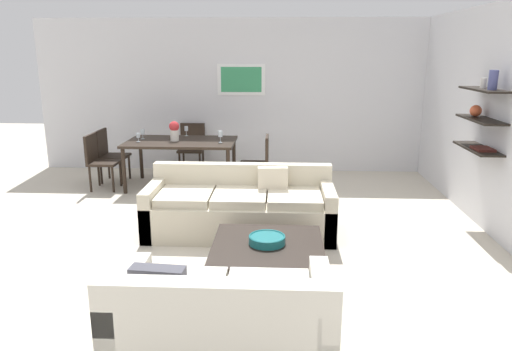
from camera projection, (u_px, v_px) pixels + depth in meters
ground_plane at (236, 243)px, 5.49m from camera, size 18.00×18.00×0.00m
back_wall_unit at (270, 96)px, 8.55m from camera, size 8.40×0.09×2.70m
right_wall_shelf_unit at (498, 120)px, 5.58m from camera, size 0.34×8.20×2.70m
sofa_beige at (241, 209)px, 5.74m from camera, size 2.21×0.90×0.78m
loveseat_white at (222, 323)px, 3.34m from camera, size 1.52×0.90×0.78m
coffee_table at (268, 263)px, 4.51m from camera, size 1.04×1.07×0.38m
decorative_bowl at (267, 239)px, 4.49m from camera, size 0.35×0.35×0.08m
dining_table at (181, 145)px, 7.64m from camera, size 1.72×1.04×0.75m
dining_chair_head at (192, 145)px, 8.58m from camera, size 0.44×0.44×0.88m
dining_chair_right_near at (260, 160)px, 7.39m from camera, size 0.44×0.44×0.88m
dining_chair_left_far at (109, 152)px, 7.97m from camera, size 0.44×0.44×0.88m
dining_chair_left_near at (99, 158)px, 7.52m from camera, size 0.44×0.44×0.88m
wine_glass_left_near at (138, 136)px, 7.51m from camera, size 0.06×0.06×0.14m
wine_glass_right_near at (220, 134)px, 7.43m from camera, size 0.07×0.07×0.18m
wine_glass_head at (186, 129)px, 8.04m from camera, size 0.06×0.06×0.16m
wine_glass_left_far at (143, 132)px, 7.75m from camera, size 0.07×0.07×0.16m
centerpiece_vase at (174, 130)px, 7.57m from camera, size 0.16×0.16×0.31m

